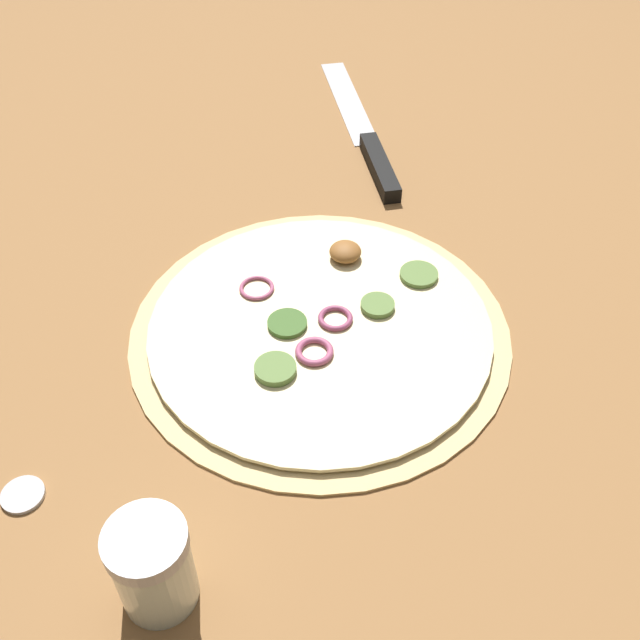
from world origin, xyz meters
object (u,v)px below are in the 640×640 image
at_px(pizza, 321,327).
at_px(loose_cap, 22,494).
at_px(spice_jar, 153,566).
at_px(knife, 370,146).

height_order(pizza, loose_cap, pizza).
relative_size(spice_jar, loose_cap, 2.33).
distance_m(spice_jar, loose_cap, 0.14).
bearing_deg(spice_jar, pizza, -46.10).
distance_m(pizza, loose_cap, 0.29).
xyz_separation_m(pizza, spice_jar, (-0.19, 0.20, 0.03)).
relative_size(pizza, spice_jar, 4.54).
relative_size(pizza, knife, 1.03).
bearing_deg(spice_jar, knife, -39.48).
distance_m(knife, spice_jar, 0.59).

